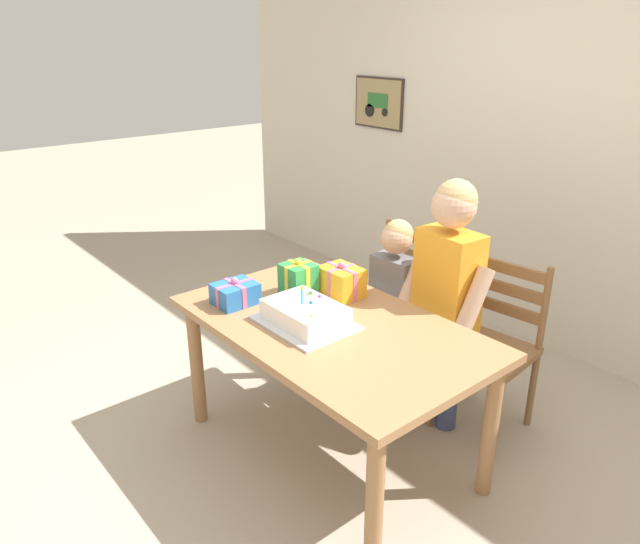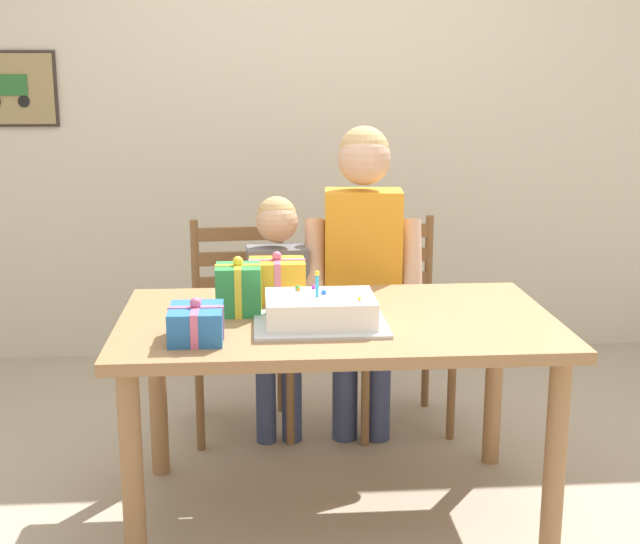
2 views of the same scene
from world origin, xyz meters
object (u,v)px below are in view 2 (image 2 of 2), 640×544
(gift_box_corner_small, at_px, (277,280))
(gift_box_beside_cake, at_px, (196,323))
(child_younger, at_px, (278,296))
(gift_box_red_large, at_px, (238,289))
(chair_right, at_px, (396,322))
(birthday_cake, at_px, (320,312))
(child_older, at_px, (363,254))
(dining_table, at_px, (337,343))
(chair_left, at_px, (241,326))

(gift_box_corner_small, bearing_deg, gift_box_beside_cake, -119.84)
(gift_box_beside_cake, xyz_separation_m, child_younger, (0.28, 0.85, -0.14))
(gift_box_red_large, distance_m, gift_box_beside_cake, 0.33)
(gift_box_red_large, xyz_separation_m, chair_right, (0.68, 0.74, -0.35))
(birthday_cake, xyz_separation_m, child_older, (0.23, 0.73, 0.04))
(gift_box_red_large, height_order, child_older, child_older)
(gift_box_beside_cake, relative_size, child_younger, 0.19)
(dining_table, xyz_separation_m, child_younger, (-0.19, 0.63, 0.01))
(gift_box_corner_small, bearing_deg, birthday_cake, -68.56)
(gift_box_beside_cake, xyz_separation_m, chair_right, (0.81, 1.03, -0.32))
(birthday_cake, relative_size, chair_left, 0.48)
(dining_table, height_order, gift_box_red_large, gift_box_red_large)
(birthday_cake, relative_size, child_younger, 0.41)
(chair_right, height_order, child_older, child_older)
(birthday_cake, bearing_deg, child_older, 72.23)
(birthday_cake, relative_size, child_older, 0.33)
(gift_box_corner_small, xyz_separation_m, child_younger, (0.01, 0.39, -0.16))
(chair_left, distance_m, child_younger, 0.30)
(gift_box_corner_small, relative_size, chair_left, 0.23)
(gift_box_red_large, bearing_deg, birthday_cake, -32.53)
(dining_table, xyz_separation_m, birthday_cake, (-0.07, -0.10, 0.14))
(chair_left, height_order, child_younger, child_younger)
(gift_box_beside_cake, height_order, child_younger, child_younger)
(gift_box_red_large, bearing_deg, child_older, 47.56)
(chair_right, bearing_deg, chair_left, 179.99)
(dining_table, bearing_deg, child_older, 75.15)
(gift_box_red_large, distance_m, chair_left, 0.82)
(dining_table, distance_m, child_younger, 0.66)
(gift_box_red_large, relative_size, chair_left, 0.22)
(birthday_cake, bearing_deg, chair_right, 65.90)
(birthday_cake, xyz_separation_m, gift_box_beside_cake, (-0.40, -0.12, 0.00))
(birthday_cake, height_order, gift_box_corner_small, birthday_cake)
(birthday_cake, distance_m, chair_right, 1.05)
(gift_box_red_large, xyz_separation_m, gift_box_corner_small, (0.14, 0.17, -0.01))
(dining_table, relative_size, chair_left, 1.63)
(dining_table, xyz_separation_m, gift_box_beside_cake, (-0.47, -0.22, 0.15))
(child_older, bearing_deg, child_younger, 179.90)
(gift_box_beside_cake, height_order, gift_box_corner_small, gift_box_corner_small)
(gift_box_corner_small, relative_size, child_older, 0.16)
(dining_table, xyz_separation_m, chair_right, (0.34, 0.81, -0.17))
(gift_box_red_large, relative_size, gift_box_beside_cake, 1.00)
(birthday_cake, xyz_separation_m, gift_box_corner_small, (-0.13, 0.34, 0.03))
(gift_box_red_large, distance_m, chair_right, 1.06)
(chair_left, bearing_deg, gift_box_beside_cake, -96.54)
(gift_box_red_large, distance_m, child_younger, 0.60)
(chair_right, xyz_separation_m, child_older, (-0.17, -0.18, 0.35))
(gift_box_corner_small, bearing_deg, chair_left, 104.58)
(dining_table, height_order, chair_left, chair_left)
(dining_table, relative_size, birthday_cake, 3.40)
(chair_right, bearing_deg, dining_table, -112.78)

